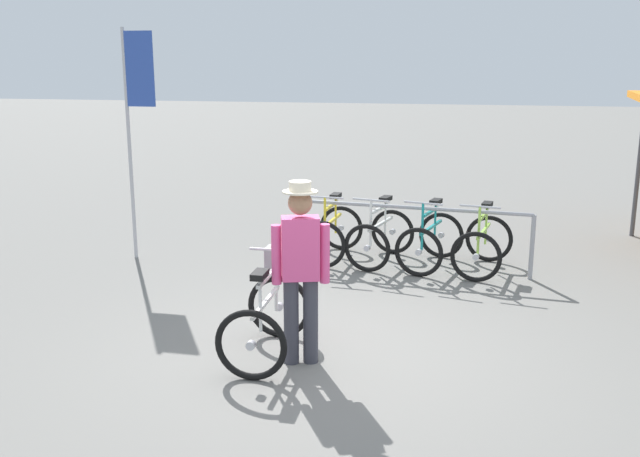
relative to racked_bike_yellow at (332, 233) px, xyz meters
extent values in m
plane|color=slate|center=(0.59, -3.32, -0.37)|extent=(80.00, 80.00, 0.00)
cylinder|color=#99999E|center=(-0.43, -0.14, 0.06)|extent=(0.06, 0.06, 0.85)
cylinder|color=#99999E|center=(2.70, -0.43, 0.06)|extent=(0.06, 0.06, 0.85)
cylinder|color=#99999E|center=(1.13, -0.28, 0.48)|extent=(3.14, 0.34, 0.05)
torus|color=black|center=(0.03, 0.51, -0.04)|extent=(0.66, 0.12, 0.66)
cylinder|color=#B7B7BC|center=(0.03, 0.51, -0.04)|extent=(0.08, 0.07, 0.08)
torus|color=black|center=(-0.03, -0.51, -0.04)|extent=(0.66, 0.12, 0.66)
cylinder|color=#B7B7BC|center=(-0.03, -0.51, -0.04)|extent=(0.08, 0.07, 0.08)
cube|color=yellow|center=(0.00, 0.00, 0.19)|extent=(0.10, 0.92, 0.04)
cube|color=yellow|center=(0.00, -0.05, 0.41)|extent=(0.08, 0.61, 0.04)
cylinder|color=yellow|center=(0.01, 0.18, 0.24)|extent=(0.03, 0.03, 0.55)
cube|color=black|center=(0.01, 0.18, 0.51)|extent=(0.14, 0.25, 0.06)
cylinder|color=yellow|center=(-0.03, -0.39, 0.28)|extent=(0.03, 0.03, 0.63)
cylinder|color=#B7B7BC|center=(-0.03, -0.39, 0.59)|extent=(0.52, 0.06, 0.03)
torus|color=black|center=(0.81, 0.43, -0.04)|extent=(0.66, 0.23, 0.66)
cylinder|color=#B7B7BC|center=(0.81, 0.43, -0.04)|extent=(0.09, 0.08, 0.08)
torus|color=black|center=(0.58, -0.56, -0.04)|extent=(0.66, 0.23, 0.66)
cylinder|color=#B7B7BC|center=(0.58, -0.56, -0.04)|extent=(0.09, 0.08, 0.08)
cube|color=silver|center=(0.70, -0.06, 0.19)|extent=(0.24, 0.90, 0.04)
cube|color=silver|center=(0.69, -0.11, 0.41)|extent=(0.17, 0.60, 0.04)
cylinder|color=silver|center=(0.74, 0.12, 0.24)|extent=(0.03, 0.03, 0.55)
cube|color=black|center=(0.74, 0.12, 0.51)|extent=(0.17, 0.26, 0.06)
cylinder|color=silver|center=(0.61, -0.44, 0.28)|extent=(0.03, 0.03, 0.63)
cylinder|color=#B7B7BC|center=(0.61, -0.44, 0.59)|extent=(0.51, 0.14, 0.03)
torus|color=black|center=(1.52, 0.37, -0.04)|extent=(0.66, 0.22, 0.66)
cylinder|color=#B7B7BC|center=(1.52, 0.37, -0.04)|extent=(0.09, 0.08, 0.08)
torus|color=black|center=(1.27, -0.62, -0.04)|extent=(0.66, 0.22, 0.66)
cylinder|color=#B7B7BC|center=(1.27, -0.62, -0.04)|extent=(0.09, 0.08, 0.08)
cube|color=teal|center=(1.39, -0.13, 0.19)|extent=(0.25, 0.90, 0.04)
cube|color=teal|center=(1.38, -0.18, 0.41)|extent=(0.18, 0.60, 0.04)
cylinder|color=teal|center=(1.44, 0.05, 0.24)|extent=(0.03, 0.03, 0.55)
cube|color=black|center=(1.44, 0.05, 0.51)|extent=(0.17, 0.26, 0.06)
cylinder|color=teal|center=(1.30, -0.50, 0.28)|extent=(0.03, 0.03, 0.63)
cylinder|color=#B7B7BC|center=(1.30, -0.50, 0.59)|extent=(0.51, 0.15, 0.03)
torus|color=black|center=(2.18, 0.31, -0.04)|extent=(0.66, 0.18, 0.66)
cylinder|color=#B7B7BC|center=(2.18, 0.31, -0.04)|extent=(0.09, 0.07, 0.08)
torus|color=black|center=(2.00, -0.69, -0.04)|extent=(0.66, 0.18, 0.66)
cylinder|color=#B7B7BC|center=(2.00, -0.69, -0.04)|extent=(0.09, 0.07, 0.08)
cube|color=#9ED14C|center=(2.09, -0.19, 0.19)|extent=(0.19, 0.91, 0.04)
cube|color=#9ED14C|center=(2.08, -0.24, 0.41)|extent=(0.14, 0.61, 0.04)
cylinder|color=#9ED14C|center=(2.12, -0.01, 0.24)|extent=(0.03, 0.03, 0.55)
cube|color=black|center=(2.12, -0.01, 0.51)|extent=(0.16, 0.26, 0.06)
cylinder|color=#9ED14C|center=(2.02, -0.57, 0.28)|extent=(0.03, 0.03, 0.63)
cylinder|color=#B7B7BC|center=(2.02, -0.57, 0.59)|extent=(0.52, 0.12, 0.03)
torus|color=black|center=(0.08, -4.04, -0.04)|extent=(0.66, 0.07, 0.66)
cylinder|color=#B7B7BC|center=(0.08, -4.04, -0.04)|extent=(0.08, 0.06, 0.08)
torus|color=black|center=(0.06, -3.03, -0.04)|extent=(0.66, 0.07, 0.66)
cylinder|color=#B7B7BC|center=(0.06, -3.03, -0.04)|extent=(0.08, 0.06, 0.08)
cube|color=silver|center=(0.07, -3.54, 0.19)|extent=(0.06, 0.92, 0.04)
cube|color=silver|center=(0.07, -3.49, 0.41)|extent=(0.05, 0.61, 0.04)
cylinder|color=silver|center=(0.07, -3.72, 0.24)|extent=(0.03, 0.03, 0.55)
cube|color=black|center=(0.07, -3.72, 0.51)|extent=(0.12, 0.24, 0.06)
cylinder|color=silver|center=(0.06, -3.15, 0.28)|extent=(0.03, 0.03, 0.63)
cylinder|color=#B7B7BC|center=(0.06, -3.15, 0.59)|extent=(0.52, 0.04, 0.03)
cube|color=gray|center=(0.06, -3.00, 0.47)|extent=(0.26, 0.21, 0.22)
ellipsoid|color=beige|center=(0.06, -3.00, 0.57)|extent=(0.18, 0.16, 0.16)
sphere|color=beige|center=(0.05, -2.92, 0.67)|extent=(0.11, 0.11, 0.11)
cylinder|color=#383842|center=(0.50, -3.55, 0.04)|extent=(0.14, 0.14, 0.82)
cylinder|color=#383842|center=(0.33, -3.60, 0.04)|extent=(0.14, 0.14, 0.82)
cube|color=#E54C8C|center=(0.42, -3.58, 0.74)|extent=(0.38, 0.29, 0.58)
cylinder|color=#E54C8C|center=(0.63, -3.53, 0.69)|extent=(0.09, 0.09, 0.55)
cylinder|color=#E54C8C|center=(0.21, -3.66, 0.69)|extent=(0.09, 0.09, 0.55)
sphere|color=#9E7051|center=(0.42, -3.58, 1.16)|extent=(0.22, 0.22, 0.22)
cylinder|color=beige|center=(0.42, -3.58, 1.26)|extent=(0.32, 0.32, 0.02)
cylinder|color=beige|center=(0.42, -3.58, 1.31)|extent=(0.20, 0.20, 0.09)
cylinder|color=#4C4C51|center=(4.47, 2.34, 0.73)|extent=(0.07, 0.07, 2.20)
cylinder|color=#B2B2B7|center=(-2.77, -0.54, 1.23)|extent=(0.05, 0.05, 3.20)
cube|color=#2D4CA5|center=(-2.55, -0.54, 2.28)|extent=(0.40, 0.03, 1.00)
camera|label=1|loc=(1.91, -9.61, 2.41)|focal=39.87mm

